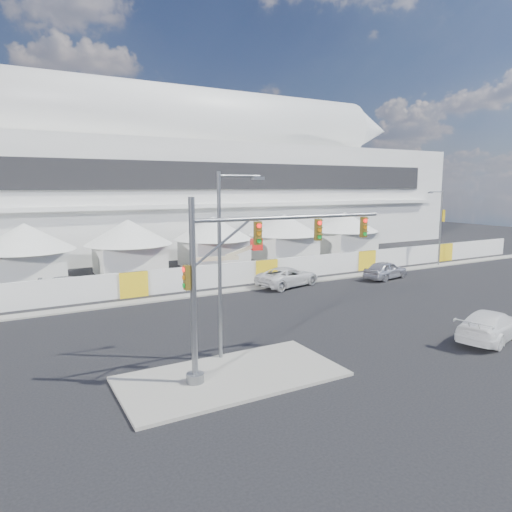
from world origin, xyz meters
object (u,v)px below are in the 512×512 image
streetlight_curb (440,222)px  sedan_silver (386,270)px  streetlight_median (224,253)px  boom_lift (211,270)px  traffic_mast (238,278)px  pickup_curb (288,276)px  pickup_near (491,325)px  lot_car_c (69,285)px

streetlight_curb → sedan_silver: bearing=-166.5°
streetlight_median → boom_lift: bearing=68.5°
sedan_silver → traffic_mast: size_ratio=0.47×
sedan_silver → pickup_curb: bearing=67.3°
pickup_near → lot_car_c: size_ratio=1.24×
sedan_silver → pickup_near: (-7.26, -15.46, -0.01)m
pickup_near → sedan_silver: bearing=-40.7°
pickup_curb → lot_car_c: size_ratio=1.30×
traffic_mast → pickup_curb: bearing=50.3°
sedan_silver → boom_lift: bearing=52.7°
pickup_near → boom_lift: 23.62m
lot_car_c → traffic_mast: size_ratio=0.44×
traffic_mast → pickup_near: bearing=-9.3°
lot_car_c → traffic_mast: 22.11m
sedan_silver → pickup_near: sedan_silver is taller
streetlight_curb → streetlight_median: bearing=-157.3°
pickup_curb → streetlight_curb: streetlight_curb is taller
pickup_curb → lot_car_c: (-16.95, 6.38, -0.16)m
lot_car_c → streetlight_curb: streetlight_curb is taller
streetlight_median → streetlight_curb: (31.74, 13.30, -0.64)m
pickup_curb → streetlight_median: 18.09m
pickup_near → traffic_mast: 15.42m
streetlight_median → streetlight_curb: bearing=22.7°
lot_car_c → boom_lift: bearing=-89.2°
pickup_curb → pickup_near: bearing=174.5°
streetlight_curb → traffic_mast: bearing=-154.3°
sedan_silver → lot_car_c: size_ratio=1.07×
streetlight_curb → lot_car_c: bearing=171.0°
traffic_mast → boom_lift: (7.38, 20.01, -3.58)m
pickup_curb → streetlight_median: (-12.00, -12.74, 4.56)m
pickup_curb → traffic_mast: bearing=127.0°
pickup_near → boom_lift: boom_lift is taller
pickup_near → streetlight_median: streetlight_median is taller
pickup_curb → traffic_mast: 19.71m
sedan_silver → pickup_near: bearing=143.0°
lot_car_c → boom_lift: boom_lift is taller
boom_lift → traffic_mast: bearing=-99.8°
sedan_silver → streetlight_median: bearing=104.8°
pickup_curb → pickup_near: pickup_curb is taller
pickup_near → lot_car_c: bearing=23.7°
sedan_silver → streetlight_curb: bearing=-88.4°
streetlight_curb → boom_lift: bearing=169.5°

